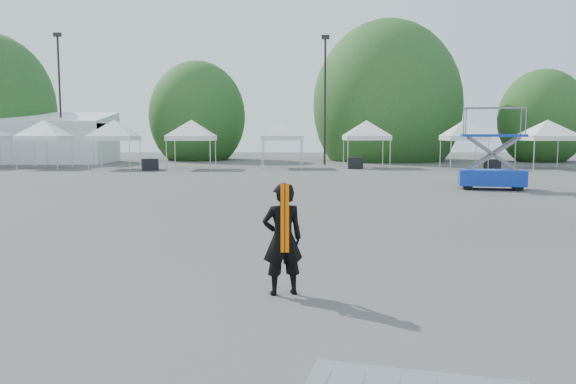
{
  "coord_description": "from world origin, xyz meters",
  "views": [
    {
      "loc": [
        -0.03,
        -11.29,
        2.43
      ],
      "look_at": [
        0.02,
        -0.58,
        1.3
      ],
      "focal_mm": 35.0,
      "sensor_mm": 36.0,
      "label": 1
    }
  ],
  "objects": [
    {
      "name": "light_pole_west",
      "position": [
        -18.0,
        34.0,
        5.77
      ],
      "size": [
        0.6,
        0.25,
        10.3
      ],
      "color": "black",
      "rests_on": "ground"
    },
    {
      "name": "tent_b",
      "position": [
        -16.72,
        27.76,
        3.06
      ],
      "size": [
        4.12,
        4.12,
        3.88
      ],
      "color": "silver",
      "rests_on": "ground"
    },
    {
      "name": "crate_west",
      "position": [
        -8.85,
        25.26,
        0.38
      ],
      "size": [
        1.2,
        1.09,
        0.77
      ],
      "primitive_type": "cube",
      "rotation": [
        0.0,
        0.0,
        0.4
      ],
      "color": "black",
      "rests_on": "ground"
    },
    {
      "name": "man",
      "position": [
        -0.08,
        -3.01,
        0.85
      ],
      "size": [
        0.7,
        0.55,
        1.7
      ],
      "rotation": [
        0.0,
        0.0,
        3.39
      ],
      "color": "black",
      "rests_on": "ground"
    },
    {
      "name": "crate_mid",
      "position": [
        4.75,
        27.03,
        0.4
      ],
      "size": [
        1.04,
        0.82,
        0.79
      ],
      "primitive_type": "cube",
      "rotation": [
        0.0,
        0.0,
        -0.03
      ],
      "color": "black",
      "rests_on": "ground"
    },
    {
      "name": "crate_east",
      "position": [
        13.83,
        26.14,
        0.34
      ],
      "size": [
        1.04,
        0.92,
        0.68
      ],
      "primitive_type": "cube",
      "rotation": [
        0.0,
        0.0,
        0.31
      ],
      "color": "black",
      "rests_on": "ground"
    },
    {
      "name": "tree_mid_w",
      "position": [
        -8.0,
        40.0,
        3.93
      ],
      "size": [
        4.16,
        4.16,
        6.33
      ],
      "color": "#382314",
      "rests_on": "ground"
    },
    {
      "name": "tent_h",
      "position": [
        17.85,
        27.06,
        3.06
      ],
      "size": [
        4.56,
        4.56,
        3.88
      ],
      "color": "silver",
      "rests_on": "ground"
    },
    {
      "name": "marquee",
      "position": [
        -22.0,
        35.0,
        1.97
      ],
      "size": [
        15.0,
        6.25,
        4.23
      ],
      "color": "white",
      "rests_on": "ground"
    },
    {
      "name": "tree_mid_e",
      "position": [
        9.0,
        39.0,
        4.84
      ],
      "size": [
        5.12,
        5.12,
        7.79
      ],
      "color": "#382314",
      "rests_on": "ground"
    },
    {
      "name": "tent_e",
      "position": [
        -0.25,
        28.08,
        3.06
      ],
      "size": [
        4.11,
        4.11,
        3.88
      ],
      "color": "silver",
      "rests_on": "ground"
    },
    {
      "name": "tent_g",
      "position": [
        12.17,
        27.05,
        3.06
      ],
      "size": [
        3.83,
        3.83,
        3.88
      ],
      "color": "silver",
      "rests_on": "ground"
    },
    {
      "name": "tree_far_e",
      "position": [
        22.0,
        37.0,
        3.63
      ],
      "size": [
        3.84,
        3.84,
        5.84
      ],
      "color": "#382314",
      "rests_on": "ground"
    },
    {
      "name": "light_pole_east",
      "position": [
        3.0,
        32.0,
        5.52
      ],
      "size": [
        0.6,
        0.25,
        9.8
      ],
      "color": "black",
      "rests_on": "ground"
    },
    {
      "name": "scissor_lift",
      "position": [
        8.91,
        12.88,
        1.77
      ],
      "size": [
        2.96,
        1.94,
        3.52
      ],
      "rotation": [
        0.0,
        0.0,
        -0.23
      ],
      "color": "#0C449D",
      "rests_on": "ground"
    },
    {
      "name": "tent_c",
      "position": [
        -11.64,
        27.01,
        3.06
      ],
      "size": [
        4.14,
        4.14,
        3.88
      ],
      "color": "silver",
      "rests_on": "ground"
    },
    {
      "name": "ground",
      "position": [
        0.0,
        0.0,
        0.0
      ],
      "size": [
        120.0,
        120.0,
        0.0
      ],
      "primitive_type": "plane",
      "color": "#474442",
      "rests_on": "ground"
    },
    {
      "name": "tent_d",
      "position": [
        -6.42,
        27.1,
        3.06
      ],
      "size": [
        4.35,
        4.35,
        3.88
      ],
      "color": "silver",
      "rests_on": "ground"
    },
    {
      "name": "tent_f",
      "position": [
        5.69,
        28.48,
        3.06
      ],
      "size": [
        4.37,
        4.37,
        3.88
      ],
      "color": "silver",
      "rests_on": "ground"
    }
  ]
}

